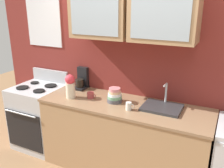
% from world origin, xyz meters
% --- Properties ---
extents(back_wall_unit, '(4.26, 0.46, 2.62)m').
position_xyz_m(back_wall_unit, '(-0.00, 0.33, 1.47)').
color(back_wall_unit, maroon).
rests_on(back_wall_unit, ground_plane).
extents(counter, '(2.04, 0.68, 0.91)m').
position_xyz_m(counter, '(0.00, 0.00, 0.46)').
color(counter, '#A87F56').
rests_on(counter, ground_plane).
extents(stove_range, '(0.66, 0.68, 1.09)m').
position_xyz_m(stove_range, '(-1.34, -0.00, 0.46)').
color(stove_range, silver).
rests_on(stove_range, ground_plane).
extents(sink_faucet, '(0.43, 0.35, 0.27)m').
position_xyz_m(sink_faucet, '(0.44, 0.08, 0.93)').
color(sink_faucet, '#2D2D30').
rests_on(sink_faucet, counter).
extents(bowl_stack, '(0.18, 0.18, 0.18)m').
position_xyz_m(bowl_stack, '(-0.13, 0.01, 0.99)').
color(bowl_stack, '#4C4C54').
rests_on(bowl_stack, counter).
extents(vase, '(0.12, 0.12, 0.30)m').
position_xyz_m(vase, '(-0.68, -0.11, 1.07)').
color(vase, beige).
rests_on(vase, counter).
extents(cup_near_sink, '(0.10, 0.06, 0.09)m').
position_xyz_m(cup_near_sink, '(0.11, -0.13, 0.96)').
color(cup_near_sink, silver).
rests_on(cup_near_sink, counter).
extents(cup_near_bowls, '(0.12, 0.09, 0.08)m').
position_xyz_m(cup_near_bowls, '(-0.45, -0.01, 0.95)').
color(cup_near_bowls, '#993838').
rests_on(cup_near_bowls, counter).
extents(coffee_maker, '(0.17, 0.20, 0.29)m').
position_xyz_m(coffee_maker, '(-0.76, 0.26, 1.02)').
color(coffee_maker, black).
rests_on(coffee_maker, counter).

